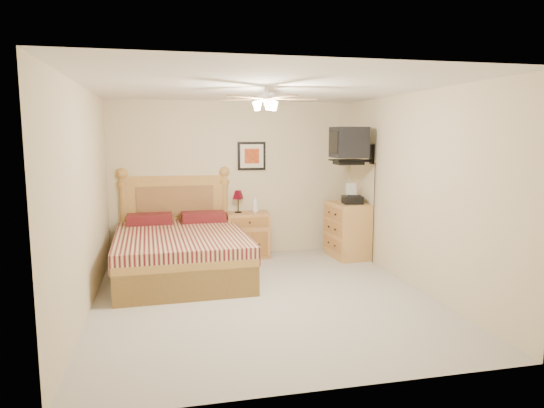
{
  "coord_description": "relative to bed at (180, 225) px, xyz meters",
  "views": [
    {
      "loc": [
        -1.15,
        -5.58,
        1.96
      ],
      "look_at": [
        0.31,
        0.9,
        1.01
      ],
      "focal_mm": 32.0,
      "sensor_mm": 36.0,
      "label": 1
    }
  ],
  "objects": [
    {
      "name": "framed_picture",
      "position": [
        1.21,
        1.11,
        0.89
      ],
      "size": [
        0.46,
        0.04,
        0.46
      ],
      "primitive_type": "cube",
      "color": "black",
      "rests_on": "wall_back"
    },
    {
      "name": "wall_tv",
      "position": [
        2.69,
        0.22,
        1.08
      ],
      "size": [
        0.56,
        0.46,
        0.58
      ],
      "primitive_type": null,
      "color": "black",
      "rests_on": "wall_right"
    },
    {
      "name": "ceiling_fan",
      "position": [
        0.94,
        -1.32,
        1.63
      ],
      "size": [
        1.14,
        1.14,
        0.28
      ],
      "primitive_type": null,
      "color": "silver",
      "rests_on": "ceiling"
    },
    {
      "name": "wall_right",
      "position": [
        2.94,
        -1.12,
        0.52
      ],
      "size": [
        0.04,
        4.5,
        2.5
      ],
      "primitive_type": "cube",
      "color": "beige",
      "rests_on": "ground"
    },
    {
      "name": "dresser",
      "position": [
        2.67,
        0.51,
        -0.29
      ],
      "size": [
        0.57,
        0.79,
        0.89
      ],
      "primitive_type": "cube",
      "rotation": [
        0.0,
        0.0,
        0.07
      ],
      "color": "#C08042",
      "rests_on": "ground"
    },
    {
      "name": "wall_front",
      "position": [
        0.94,
        -3.37,
        0.52
      ],
      "size": [
        4.0,
        0.04,
        2.5
      ],
      "primitive_type": "cube",
      "color": "beige",
      "rests_on": "ground"
    },
    {
      "name": "bed",
      "position": [
        0.0,
        0.0,
        0.0
      ],
      "size": [
        1.79,
        2.31,
        1.46
      ],
      "primitive_type": null,
      "rotation": [
        0.0,
        0.0,
        0.03
      ],
      "color": "#B17B37",
      "rests_on": "ground"
    },
    {
      "name": "wall_back",
      "position": [
        0.94,
        1.13,
        0.52
      ],
      "size": [
        4.0,
        0.04,
        2.5
      ],
      "primitive_type": "cube",
      "color": "beige",
      "rests_on": "ground"
    },
    {
      "name": "nightstand",
      "position": [
        1.1,
        0.88,
        -0.37
      ],
      "size": [
        0.7,
        0.54,
        0.72
      ],
      "primitive_type": "cube",
      "rotation": [
        0.0,
        0.0,
        -0.07
      ],
      "color": "#B36D39",
      "rests_on": "ground"
    },
    {
      "name": "fax_machine",
      "position": [
        2.69,
        0.41,
        0.31
      ],
      "size": [
        0.34,
        0.36,
        0.32
      ],
      "primitive_type": null,
      "rotation": [
        0.0,
        0.0,
        -0.14
      ],
      "color": "black",
      "rests_on": "dresser"
    },
    {
      "name": "wall_left",
      "position": [
        -1.06,
        -1.12,
        0.52
      ],
      "size": [
        0.04,
        4.5,
        2.5
      ],
      "primitive_type": "cube",
      "color": "beige",
      "rests_on": "ground"
    },
    {
      "name": "magazine_upper",
      "position": [
        2.71,
        0.75,
        0.19
      ],
      "size": [
        0.24,
        0.3,
        0.02
      ],
      "primitive_type": "imported",
      "rotation": [
        0.0,
        0.0,
        -0.13
      ],
      "color": "gray",
      "rests_on": "magazine_lower"
    },
    {
      "name": "magazine_lower",
      "position": [
        2.68,
        0.73,
        0.17
      ],
      "size": [
        0.3,
        0.35,
        0.03
      ],
      "primitive_type": "imported",
      "rotation": [
        0.0,
        0.0,
        0.28
      ],
      "color": "#B4A88D",
      "rests_on": "dresser"
    },
    {
      "name": "table_lamp",
      "position": [
        0.95,
        0.95,
        0.17
      ],
      "size": [
        0.24,
        0.24,
        0.36
      ],
      "primitive_type": null,
      "rotation": [
        0.0,
        0.0,
        0.25
      ],
      "color": "#520210",
      "rests_on": "nightstand"
    },
    {
      "name": "floor",
      "position": [
        0.94,
        -1.12,
        -0.73
      ],
      "size": [
        4.5,
        4.5,
        0.0
      ],
      "primitive_type": "plane",
      "color": "#ADA89C",
      "rests_on": "ground"
    },
    {
      "name": "ceiling",
      "position": [
        0.94,
        -1.12,
        1.77
      ],
      "size": [
        4.0,
        4.5,
        0.04
      ],
      "primitive_type": "cube",
      "color": "white",
      "rests_on": "ground"
    },
    {
      "name": "lotion_bottle",
      "position": [
        1.22,
        0.9,
        0.12
      ],
      "size": [
        0.12,
        0.12,
        0.27
      ],
      "primitive_type": "imported",
      "rotation": [
        0.0,
        0.0,
        -0.23
      ],
      "color": "white",
      "rests_on": "nightstand"
    }
  ]
}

